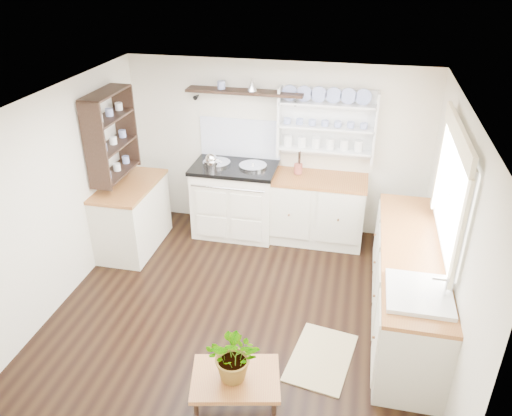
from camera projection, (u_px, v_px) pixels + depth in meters
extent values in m
cube|color=black|center=(244.00, 305.00, 5.56)|extent=(4.00, 3.80, 0.01)
cube|color=silver|center=(276.00, 148.00, 6.66)|extent=(4.00, 0.02, 2.30)
cube|color=silver|center=(451.00, 236.00, 4.64)|extent=(0.02, 3.80, 2.30)
cube|color=silver|center=(64.00, 195.00, 5.40)|extent=(0.02, 3.80, 2.30)
cube|color=white|center=(241.00, 102.00, 4.49)|extent=(4.00, 3.80, 0.01)
cube|color=white|center=(452.00, 195.00, 4.62)|extent=(0.04, 1.40, 1.00)
cube|color=white|center=(449.00, 195.00, 4.62)|extent=(0.02, 1.50, 1.10)
cube|color=#FFF3CB|center=(459.00, 135.00, 4.36)|extent=(0.04, 1.55, 0.18)
cube|color=white|center=(235.00, 201.00, 6.79)|extent=(1.07, 0.69, 0.94)
cube|color=black|center=(235.00, 167.00, 6.56)|extent=(1.11, 0.73, 0.05)
cylinder|color=silver|center=(217.00, 163.00, 6.59)|extent=(0.36, 0.36, 0.03)
cylinder|color=silver|center=(253.00, 166.00, 6.49)|extent=(0.36, 0.36, 0.03)
cylinder|color=silver|center=(227.00, 189.00, 6.29)|extent=(0.96, 0.02, 0.02)
cube|color=silver|center=(316.00, 210.00, 6.62)|extent=(1.25, 0.60, 0.88)
cube|color=brown|center=(318.00, 179.00, 6.42)|extent=(1.27, 0.63, 0.04)
cube|color=silver|center=(407.00, 287.00, 5.12)|extent=(0.60, 2.40, 0.88)
cube|color=brown|center=(413.00, 251.00, 4.91)|extent=(0.62, 2.43, 0.04)
cube|color=white|center=(417.00, 305.00, 4.30)|extent=(0.55, 0.60, 0.28)
cylinder|color=silver|center=(445.00, 289.00, 4.17)|extent=(0.02, 0.02, 0.22)
cube|color=silver|center=(133.00, 217.00, 6.45)|extent=(0.60, 1.10, 0.88)
cube|color=brown|center=(128.00, 186.00, 6.25)|extent=(0.62, 1.13, 0.04)
cube|color=white|center=(327.00, 123.00, 6.34)|extent=(1.20, 0.03, 0.90)
cube|color=white|center=(326.00, 125.00, 6.26)|extent=(1.20, 0.22, 0.02)
cylinder|color=navy|center=(328.00, 104.00, 6.14)|extent=(0.20, 0.02, 0.20)
cube|color=black|center=(245.00, 92.00, 6.27)|extent=(1.50, 0.24, 0.04)
cone|color=black|center=(197.00, 96.00, 6.50)|extent=(0.06, 0.20, 0.06)
cone|color=black|center=(296.00, 102.00, 6.26)|extent=(0.06, 0.20, 0.06)
cube|color=black|center=(111.00, 134.00, 5.96)|extent=(0.28, 0.80, 1.05)
cylinder|color=#994538|center=(298.00, 169.00, 6.49)|extent=(0.11, 0.11, 0.13)
cube|color=brown|center=(236.00, 379.00, 4.12)|extent=(0.82, 0.66, 0.04)
cylinder|color=black|center=(197.00, 416.00, 4.03)|extent=(0.04, 0.04, 0.35)
cylinder|color=black|center=(201.00, 377.00, 4.40)|extent=(0.04, 0.04, 0.35)
cylinder|color=black|center=(274.00, 416.00, 4.03)|extent=(0.04, 0.04, 0.35)
cylinder|color=black|center=(272.00, 376.00, 4.40)|extent=(0.04, 0.04, 0.35)
imported|color=#3F7233|center=(235.00, 355.00, 4.00)|extent=(0.45, 0.40, 0.48)
cube|color=#8F7B53|center=(321.00, 358.00, 4.83)|extent=(0.68, 0.93, 0.02)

